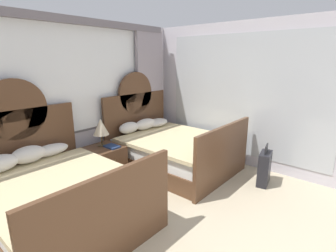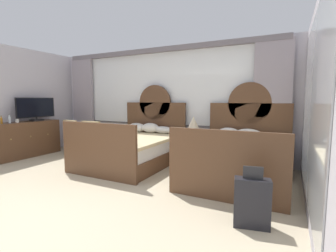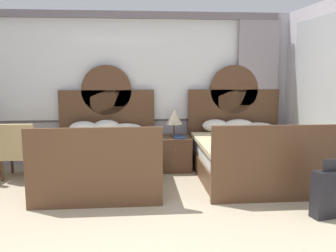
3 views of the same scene
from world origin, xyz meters
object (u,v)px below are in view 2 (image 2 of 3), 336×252
bed_near_mirror (239,159)px  nightstand_between_beds (191,151)px  book_on_nightstand (193,139)px  armchair_by_window_left (96,137)px  bed_near_window (133,148)px  cup_on_dresser (17,121)px  dresser_minibar (25,139)px  armchair_by_window_centre (76,135)px  table_lamp_on_nightstand (194,123)px  tv_flatscreen (36,109)px  suitcase_on_floor (252,202)px  bottle_water_clear (10,119)px  bottle_liquor_amber (1,121)px

bed_near_mirror → nightstand_between_beds: bed_near_mirror is taller
book_on_nightstand → armchair_by_window_left: bearing=-175.4°
bed_near_window → bed_near_mirror: size_ratio=1.00×
bed_near_window → cup_on_dresser: bearing=-163.5°
dresser_minibar → armchair_by_window_centre: 1.19m
cup_on_dresser → book_on_nightstand: bearing=17.8°
table_lamp_on_nightstand → tv_flatscreen: 4.05m
bed_near_mirror → armchair_by_window_centre: 4.28m
nightstand_between_beds → cup_on_dresser: size_ratio=5.48×
bed_near_window → book_on_nightstand: (1.23, 0.46, 0.22)m
armchair_by_window_left → suitcase_on_floor: (4.02, -1.88, -0.20)m
bed_near_window → suitcase_on_floor: bed_near_window is taller
bed_near_window → bottle_water_clear: size_ratio=10.05×
table_lamp_on_nightstand → book_on_nightstand: 0.38m
bed_near_mirror → dresser_minibar: 5.11m
bed_near_window → nightstand_between_beds: (1.14, 0.58, -0.08)m
bottle_water_clear → armchair_by_window_left: bottle_water_clear is taller
table_lamp_on_nightstand → cup_on_dresser: table_lamp_on_nightstand is taller
cup_on_dresser → suitcase_on_floor: (5.46, -0.81, -0.63)m
bottle_liquor_amber → armchair_by_window_left: bottle_liquor_amber is taller
armchair_by_window_centre → suitcase_on_floor: armchair_by_window_centre is taller
bottle_liquor_amber → bottle_water_clear: size_ratio=0.87×
cup_on_dresser → table_lamp_on_nightstand: bearing=20.6°
bottle_water_clear → armchair_by_window_left: size_ratio=0.24×
book_on_nightstand → cup_on_dresser: (-3.97, -1.27, 0.33)m
cup_on_dresser → suitcase_on_floor: size_ratio=0.16×
table_lamp_on_nightstand → armchair_by_window_left: 2.54m
bed_near_mirror → armchair_by_window_left: (-3.59, 0.25, 0.11)m
table_lamp_on_nightstand → suitcase_on_floor: (1.55, -2.28, -0.62)m
table_lamp_on_nightstand → bottle_water_clear: 4.25m
suitcase_on_floor → armchair_by_window_centre: bearing=158.2°
bed_near_window → suitcase_on_floor: size_ratio=3.09×
tv_flatscreen → bottle_water_clear: tv_flatscreen is taller
table_lamp_on_nightstand → bottle_water_clear: (-3.93, -1.63, 0.05)m
tv_flatscreen → nightstand_between_beds: bearing=12.7°
dresser_minibar → suitcase_on_floor: (5.50, -0.99, -0.15)m
bottle_water_clear → suitcase_on_floor: bottle_water_clear is taller
bottle_liquor_amber → armchair_by_window_left: size_ratio=0.21×
book_on_nightstand → bottle_liquor_amber: bottle_liquor_amber is taller
nightstand_between_beds → cup_on_dresser: (-3.88, -1.39, 0.63)m
table_lamp_on_nightstand → bottle_water_clear: bottle_water_clear is taller
dresser_minibar → bed_near_window: bearing=12.8°
bed_near_window → cup_on_dresser: bed_near_window is taller
book_on_nightstand → cup_on_dresser: bearing=-162.2°
bed_near_window → nightstand_between_beds: size_ratio=3.57×
bed_near_window → book_on_nightstand: size_ratio=8.19×
dresser_minibar → tv_flatscreen: bearing=85.7°
dresser_minibar → tv_flatscreen: 0.82m
nightstand_between_beds → armchair_by_window_left: bearing=-172.5°
suitcase_on_floor → table_lamp_on_nightstand: bearing=124.3°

